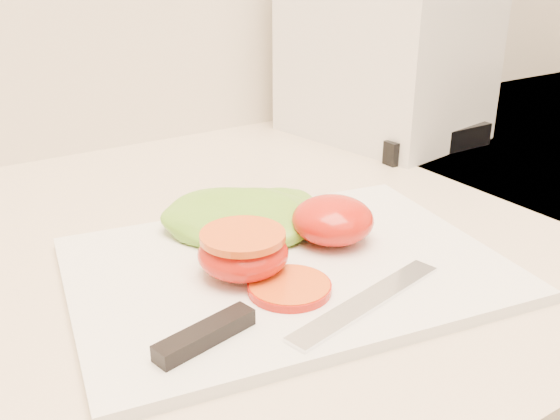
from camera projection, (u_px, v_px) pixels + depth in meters
cutting_board at (286, 268)px, 0.53m from camera, size 0.39×0.31×0.01m
tomato_half_dome at (333, 220)px, 0.56m from camera, size 0.07×0.07×0.04m
tomato_half_cut at (243, 251)px, 0.50m from camera, size 0.07×0.07×0.04m
tomato_slice_0 at (290, 287)px, 0.48m from camera, size 0.06×0.06×0.01m
lettuce_leaf_0 at (240, 218)px, 0.57m from camera, size 0.18×0.17×0.03m
lettuce_leaf_1 at (282, 211)px, 0.60m from camera, size 0.13×0.11×0.02m
knife at (273, 321)px, 0.44m from camera, size 0.24×0.06×0.01m
appliance at (387, 28)px, 0.86m from camera, size 0.24×0.28×0.30m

